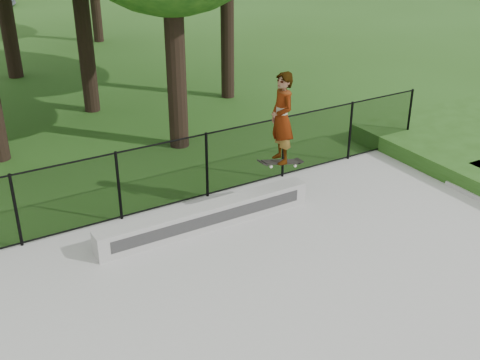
% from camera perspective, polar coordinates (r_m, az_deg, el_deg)
% --- Properties ---
extents(grind_ledge, '(4.59, 0.40, 0.49)m').
position_cam_1_polar(grind_ledge, '(12.00, -3.19, -3.46)').
color(grind_ledge, '#989894').
rests_on(grind_ledge, concrete_slab).
extents(skater_airborne, '(0.83, 0.75, 2.03)m').
position_cam_1_polar(skater_airborne, '(11.99, 4.00, 5.76)').
color(skater_airborne, black).
rests_on(skater_airborne, ground).
extents(chainlink_fence, '(16.06, 0.06, 1.50)m').
position_cam_1_polar(chainlink_fence, '(12.29, -11.43, -0.56)').
color(chainlink_fence, black).
rests_on(chainlink_fence, concrete_slab).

